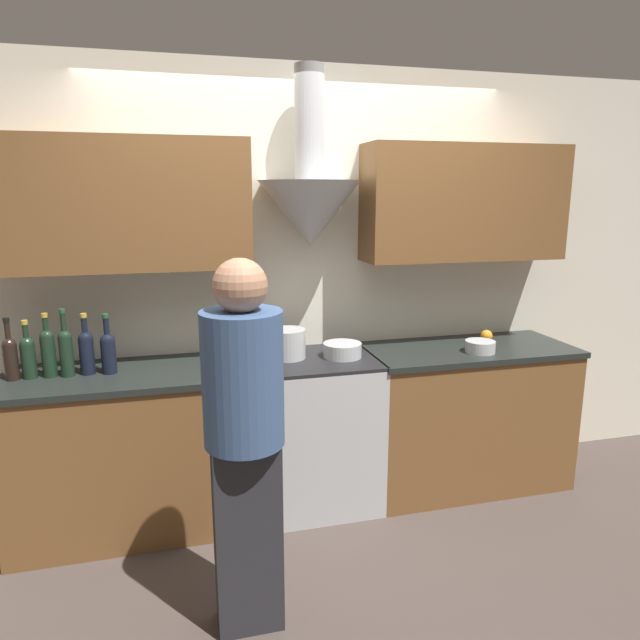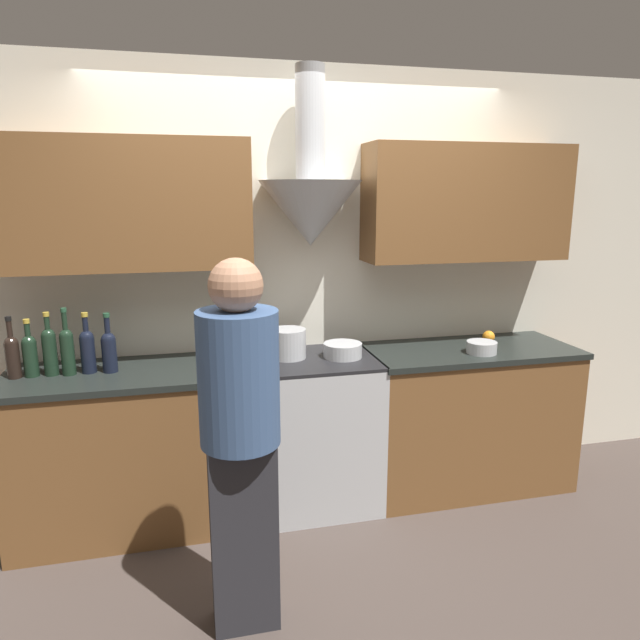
{
  "view_description": "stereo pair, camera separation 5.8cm",
  "coord_description": "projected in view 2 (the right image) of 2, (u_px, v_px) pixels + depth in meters",
  "views": [
    {
      "loc": [
        -0.79,
        -2.77,
        1.86
      ],
      "look_at": [
        0.0,
        0.24,
        1.17
      ],
      "focal_mm": 32.0,
      "sensor_mm": 36.0,
      "label": 1
    },
    {
      "loc": [
        -0.73,
        -2.79,
        1.86
      ],
      "look_at": [
        0.0,
        0.24,
        1.17
      ],
      "focal_mm": 32.0,
      "sensor_mm": 36.0,
      "label": 2
    }
  ],
  "objects": [
    {
      "name": "orange_fruit",
      "position": [
        489.0,
        337.0,
        3.68
      ],
      "size": [
        0.08,
        0.08,
        0.08
      ],
      "color": "orange",
      "rests_on": "counter_right"
    },
    {
      "name": "stock_pot",
      "position": [
        288.0,
        343.0,
        3.33
      ],
      "size": [
        0.21,
        0.21,
        0.17
      ],
      "color": "#B7BABC",
      "rests_on": "stove_range"
    },
    {
      "name": "wine_bottle_4",
      "position": [
        88.0,
        349.0,
        3.04
      ],
      "size": [
        0.08,
        0.08,
        0.33
      ],
      "color": "black",
      "rests_on": "counter_left"
    },
    {
      "name": "person_foreground_left",
      "position": [
        241.0,
        433.0,
        2.34
      ],
      "size": [
        0.33,
        0.33,
        1.62
      ],
      "color": "#28282D",
      "rests_on": "ground_plane"
    },
    {
      "name": "wall_back",
      "position": [
        304.0,
        257.0,
        3.46
      ],
      "size": [
        8.4,
        0.6,
        2.6
      ],
      "color": "silver",
      "rests_on": "ground_plane"
    },
    {
      "name": "wine_bottle_2",
      "position": [
        50.0,
        349.0,
        3.0
      ],
      "size": [
        0.07,
        0.07,
        0.34
      ],
      "color": "black",
      "rests_on": "counter_left"
    },
    {
      "name": "mixing_bowl",
      "position": [
        343.0,
        350.0,
        3.35
      ],
      "size": [
        0.23,
        0.23,
        0.08
      ],
      "color": "#B7BABC",
      "rests_on": "stove_range"
    },
    {
      "name": "ground_plane",
      "position": [
        330.0,
        530.0,
        3.22
      ],
      "size": [
        12.0,
        12.0,
        0.0
      ],
      "primitive_type": "plane",
      "color": "#423833"
    },
    {
      "name": "wine_bottle_5",
      "position": [
        109.0,
        349.0,
        3.06
      ],
      "size": [
        0.08,
        0.08,
        0.32
      ],
      "color": "black",
      "rests_on": "counter_left"
    },
    {
      "name": "wine_bottle_3",
      "position": [
        67.0,
        349.0,
        3.0
      ],
      "size": [
        0.07,
        0.07,
        0.36
      ],
      "color": "black",
      "rests_on": "counter_left"
    },
    {
      "name": "counter_right",
      "position": [
        466.0,
        416.0,
        3.66
      ],
      "size": [
        1.31,
        0.62,
        0.92
      ],
      "color": "brown",
      "rests_on": "ground_plane"
    },
    {
      "name": "counter_left",
      "position": [
        139.0,
        448.0,
        3.2
      ],
      "size": [
        1.37,
        0.62,
        0.92
      ],
      "color": "brown",
      "rests_on": "ground_plane"
    },
    {
      "name": "stove_range",
      "position": [
        316.0,
        430.0,
        3.44
      ],
      "size": [
        0.7,
        0.6,
        0.92
      ],
      "color": "#B7BABC",
      "rests_on": "ground_plane"
    },
    {
      "name": "wine_bottle_1",
      "position": [
        30.0,
        353.0,
        2.98
      ],
      "size": [
        0.07,
        0.07,
        0.31
      ],
      "color": "black",
      "rests_on": "counter_left"
    },
    {
      "name": "saucepan",
      "position": [
        482.0,
        347.0,
        3.43
      ],
      "size": [
        0.18,
        0.18,
        0.07
      ],
      "color": "#B7BABC",
      "rests_on": "counter_right"
    },
    {
      "name": "wine_bottle_0",
      "position": [
        12.0,
        354.0,
        2.95
      ],
      "size": [
        0.07,
        0.07,
        0.33
      ],
      "color": "black",
      "rests_on": "counter_left"
    }
  ]
}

